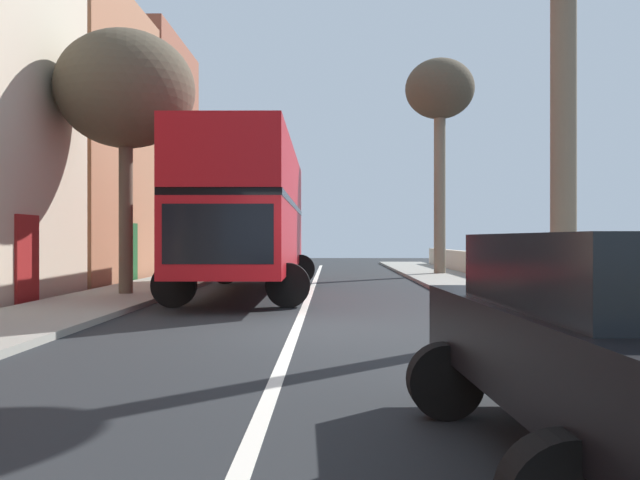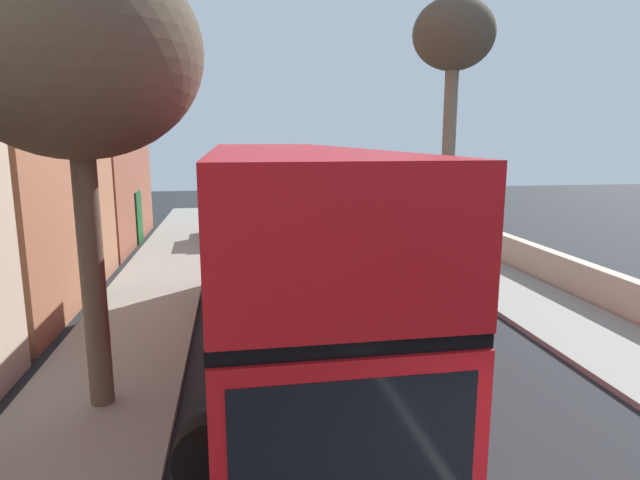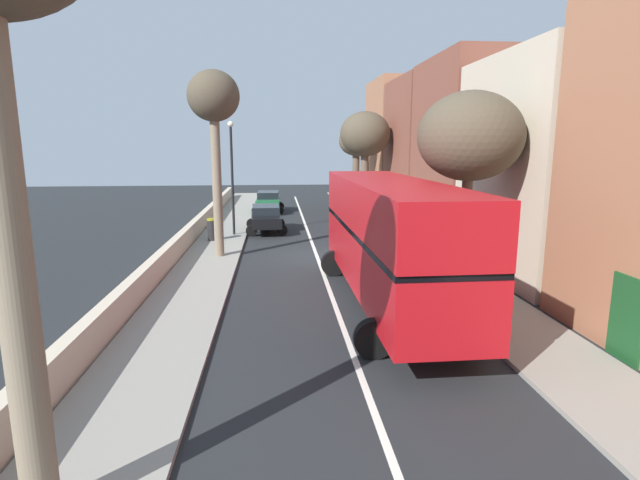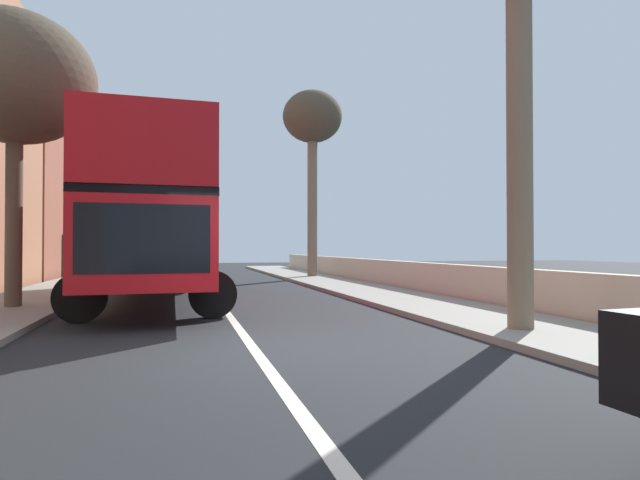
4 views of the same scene
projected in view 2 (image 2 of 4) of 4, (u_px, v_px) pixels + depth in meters
double_decker_bus at (285, 240)px, 10.01m from camera, size 3.66×11.45×4.06m
parked_car_grey_left_1 at (238, 217)px, 22.19m from camera, size 2.64×4.30×1.77m
street_tree_right_1 at (453, 43)px, 18.65m from camera, size 2.86×2.86×8.92m
street_tree_left_2 at (74, 54)px, 7.49m from camera, size 3.58×3.58×6.85m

